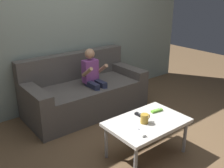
# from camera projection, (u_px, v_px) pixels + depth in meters

# --- Properties ---
(ground_plane) EXTENTS (9.32, 9.32, 0.00)m
(ground_plane) POSITION_uv_depth(u_px,v_px,m) (141.00, 149.00, 2.85)
(ground_plane) COLOR brown
(wall_back) EXTENTS (4.66, 0.05, 2.50)m
(wall_back) POSITION_uv_depth(u_px,v_px,m) (65.00, 21.00, 3.59)
(wall_back) COLOR gray
(wall_back) RESTS_ON ground
(couch) EXTENTS (1.69, 0.80, 0.80)m
(couch) POSITION_uv_depth(u_px,v_px,m) (84.00, 92.00, 3.66)
(couch) COLOR #56514C
(couch) RESTS_ON ground
(person_seated_on_couch) EXTENTS (0.29, 0.36, 0.92)m
(person_seated_on_couch) POSITION_uv_depth(u_px,v_px,m) (94.00, 78.00, 3.48)
(person_seated_on_couch) COLOR #282D47
(person_seated_on_couch) RESTS_ON ground
(coffee_table) EXTENTS (0.82, 0.54, 0.41)m
(coffee_table) POSITION_uv_depth(u_px,v_px,m) (147.00, 124.00, 2.63)
(coffee_table) COLOR beige
(coffee_table) RESTS_ON ground
(game_remote_lime_near_edge) EXTENTS (0.14, 0.06, 0.03)m
(game_remote_lime_near_edge) POSITION_uv_depth(u_px,v_px,m) (157.00, 111.00, 2.81)
(game_remote_lime_near_edge) COLOR #72C638
(game_remote_lime_near_edge) RESTS_ON coffee_table
(game_remote_black_center) EXTENTS (0.04, 0.14, 0.03)m
(game_remote_black_center) POSITION_uv_depth(u_px,v_px,m) (140.00, 115.00, 2.70)
(game_remote_black_center) COLOR black
(game_remote_black_center) RESTS_ON coffee_table
(game_remote_white_far_corner) EXTENTS (0.07, 0.14, 0.03)m
(game_remote_white_far_corner) POSITION_uv_depth(u_px,v_px,m) (141.00, 132.00, 2.38)
(game_remote_white_far_corner) COLOR white
(game_remote_white_far_corner) RESTS_ON coffee_table
(coffee_mug) EXTENTS (0.12, 0.08, 0.09)m
(coffee_mug) POSITION_uv_depth(u_px,v_px,m) (145.00, 119.00, 2.56)
(coffee_mug) COLOR #B78C2D
(coffee_mug) RESTS_ON coffee_table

